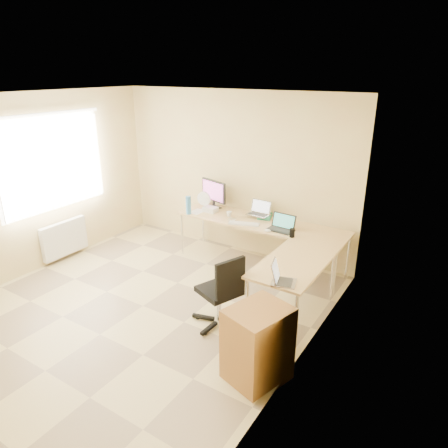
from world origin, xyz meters
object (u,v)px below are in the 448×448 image
Objects in this scene: mug at (229,214)px; laptop_black at (281,223)px; desk_fan at (205,202)px; laptop_return at (284,275)px; desk_main at (260,244)px; keyboard at (244,224)px; desk_return at (292,289)px; cabinet at (258,345)px; laptop_center at (259,208)px; office_chair at (219,286)px; monitor at (214,194)px; water_bottle at (188,205)px.

laptop_black is at bearing -6.24° from mug.
laptop_return is at bearing -40.59° from desk_fan.
keyboard is (-0.15, -0.23, 0.38)m from desk_main.
desk_return is 4.31× the size of laptop_return.
laptop_black is at bearing 126.06° from cabinet.
keyboard is at bearing -25.26° from mug.
laptop_center is 0.36× the size of office_chair.
monitor is at bearing 146.40° from office_chair.
laptop_center is (-0.11, 0.14, 0.52)m from desk_main.
mug is (0.43, -0.22, -0.20)m from monitor.
desk_main is 1.27m from water_bottle.
water_bottle is at bearing -116.11° from desk_fan.
mug is at bearing 139.16° from office_chair.
laptop_return is 0.32× the size of office_chair.
monitor is 3.20m from cabinet.
monitor is 1.90× the size of water_bottle.
desk_return is 15.20× the size of mug.
laptop_center is 1.86m from office_chair.
laptop_return is (2.04, -1.70, -0.14)m from monitor.
laptop_return is (1.08, -1.53, 0.47)m from desk_main.
water_bottle reaches higher than mug.
water_bottle is (-1.01, -0.44, -0.01)m from laptop_center.
laptop_black is 4.26× the size of mug.
water_bottle is 1.00× the size of desk_fan.
office_chair is 1.15× the size of cabinet.
cabinet is (0.15, -1.18, -0.01)m from desk_return.
keyboard is 0.89m from desk_fan.
desk_return is (0.98, -1.00, 0.00)m from desk_main.
mug is 0.50m from desk_fan.
desk_main is 1.14m from monitor.
desk_fan is at bearing 68.35° from water_bottle.
cabinet is at bearing -62.71° from desk_main.
laptop_black is at bearing -28.25° from laptop_center.
monitor is at bearing 152.75° from mug.
mug is at bearing -153.04° from laptop_center.
water_bottle reaches higher than laptop_center.
mug is at bearing 144.24° from cabinet.
desk_main is at bearing 134.27° from desk_return.
mug is (-1.50, 0.95, 0.41)m from desk_return.
laptop_return is 0.37× the size of cabinet.
laptop_center is 1.16× the size of water_bottle.
desk_return is at bearing -45.73° from desk_main.
water_bottle reaches higher than office_chair.
monitor is 1.21× the size of keyboard.
cabinet is (0.81, -0.55, -0.14)m from office_chair.
desk_fan is (0.12, 0.30, -0.00)m from water_bottle.
keyboard is 0.41m from mug.
office_chair is (1.27, -1.80, -0.47)m from monitor.
laptop_black is 1.42m from desk_fan.
laptop_return reaches higher than cabinet.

